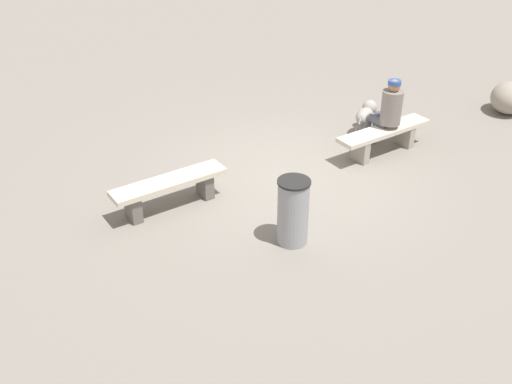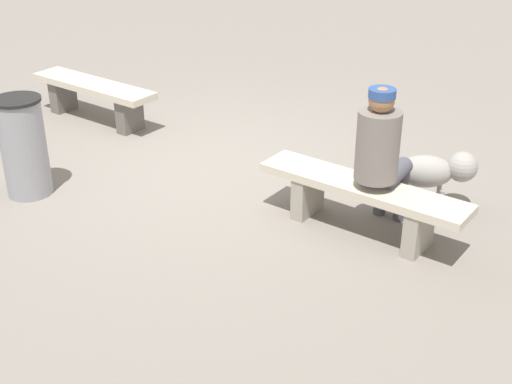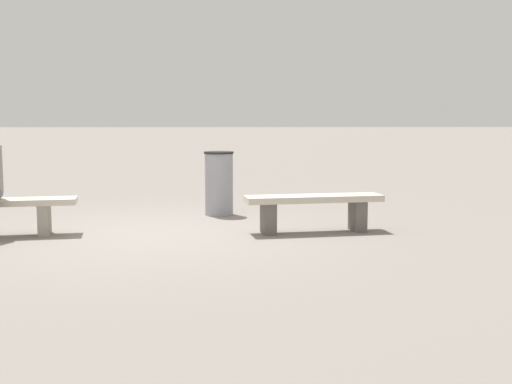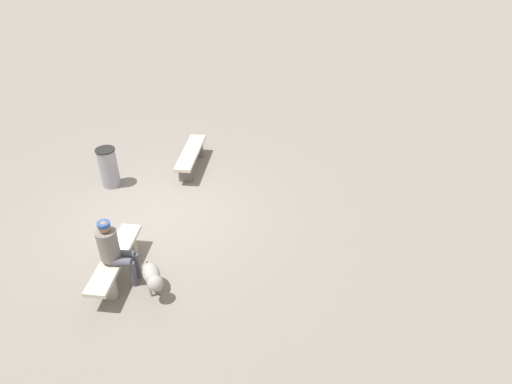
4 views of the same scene
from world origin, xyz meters
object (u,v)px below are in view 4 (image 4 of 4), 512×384
(seated_person, at_px, (113,248))
(trash_bin, at_px, (108,167))
(bench_left, at_px, (191,156))
(dog, at_px, (152,277))
(bench_right, at_px, (115,262))

(seated_person, xyz_separation_m, trash_bin, (-2.78, -1.74, -0.29))
(bench_left, xyz_separation_m, seated_person, (4.00, 0.20, 0.43))
(seated_person, bearing_deg, bench_left, 171.74)
(trash_bin, bearing_deg, dog, 40.66)
(bench_right, relative_size, seated_person, 1.44)
(seated_person, bearing_deg, trash_bin, -159.05)
(seated_person, distance_m, dog, 0.85)
(bench_left, bearing_deg, bench_right, -6.92)
(bench_left, distance_m, trash_bin, 1.97)
(seated_person, height_order, trash_bin, seated_person)
(bench_left, relative_size, seated_person, 1.36)
(dog, relative_size, trash_bin, 0.70)
(trash_bin, bearing_deg, seated_person, 32.03)
(bench_left, xyz_separation_m, bench_right, (3.91, 0.11, -0.01))
(bench_right, bearing_deg, seated_person, 34.63)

